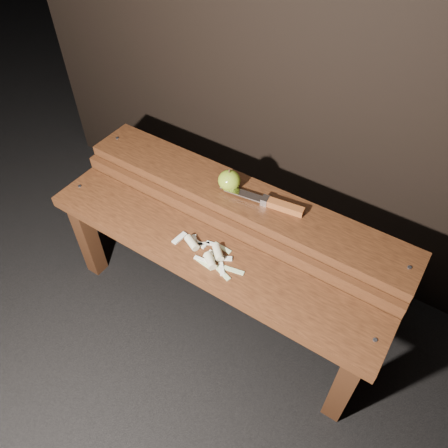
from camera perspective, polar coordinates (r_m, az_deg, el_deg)
The scene contains 6 objects.
ground at distance 1.76m, azimuth -1.10°, elevation -11.28°, with size 60.00×60.00×0.00m, color black.
bench_front_tier at distance 1.44m, azimuth -2.67°, elevation -5.59°, with size 1.20×0.20×0.42m.
bench_rear_tier at distance 1.51m, azimuth 2.20°, elevation 1.52°, with size 1.20×0.21×0.50m.
apple at distance 1.45m, azimuth 0.69°, elevation 5.73°, with size 0.08×0.08×0.08m.
knife at distance 1.41m, azimuth 6.61°, elevation 2.66°, with size 0.29×0.07×0.03m.
apple_scraps at distance 1.37m, azimuth -2.19°, elevation -3.75°, with size 0.26×0.11×0.03m.
Camera 1 is at (0.53, -0.75, 1.49)m, focal length 35.00 mm.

